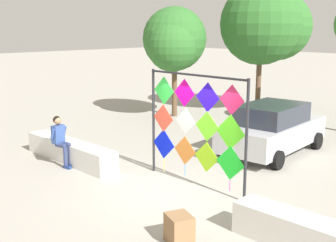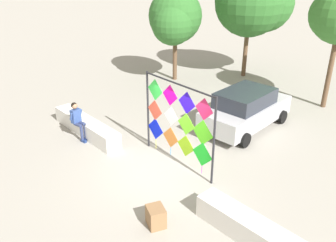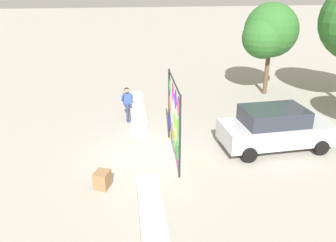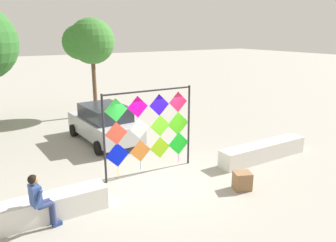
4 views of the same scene
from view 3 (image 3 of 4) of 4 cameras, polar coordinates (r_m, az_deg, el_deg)
The scene contains 8 objects.
ground at distance 13.17m, azimuth -1.99°, elevation -5.82°, with size 120.00×120.00×0.00m, color #9E998E.
plaza_ledge_left at distance 16.72m, azimuth -4.90°, elevation 1.66°, with size 3.84×0.64×0.62m, color silver.
plaza_ledge_right at distance 9.56m, azimuth -2.49°, elevation -15.92°, with size 3.84×0.64×0.62m, color silver.
kite_display_rack at distance 12.63m, azimuth 0.94°, elevation 1.17°, with size 3.17×0.13×2.86m.
seated_vendor at distance 16.32m, azimuth -6.41°, elevation 3.14°, with size 0.67×0.55×1.47m.
parked_car at distance 14.15m, azimuth 16.60°, elevation -1.04°, with size 2.24×4.27×1.61m.
cardboard_box_large at distance 11.53m, azimuth -10.39°, elevation -9.12°, with size 0.51×0.43×0.54m, color olive.
tree_palm_like at distance 19.81m, azimuth 15.67°, elevation 13.35°, with size 2.87×3.03×4.86m.
Camera 3 is at (11.54, -1.01, 6.27)m, focal length 38.43 mm.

